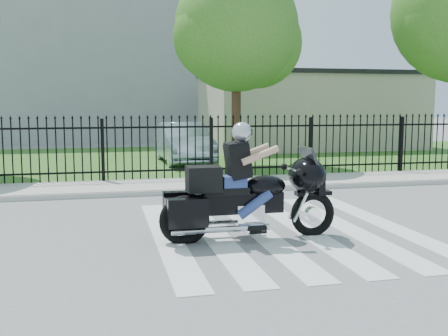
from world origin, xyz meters
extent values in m
plane|color=slate|center=(0.00, 0.00, 0.00)|extent=(120.00, 120.00, 0.00)
cube|color=#ADAAA3|center=(0.00, 5.00, 0.06)|extent=(40.00, 2.00, 0.12)
cube|color=#ADAAA3|center=(0.00, 4.00, 0.06)|extent=(40.00, 0.12, 0.12)
cube|color=#2A5B1F|center=(0.00, 12.00, 0.01)|extent=(40.00, 12.00, 0.02)
cube|color=black|center=(0.00, 6.00, 0.35)|extent=(26.00, 0.04, 0.05)
cube|color=black|center=(0.00, 6.00, 1.55)|extent=(26.00, 0.04, 0.05)
cylinder|color=#382316|center=(1.50, 9.00, 2.08)|extent=(0.32, 0.32, 4.16)
sphere|color=#316E1F|center=(1.50, 9.00, 4.68)|extent=(4.20, 4.20, 4.20)
cube|color=#BAB09B|center=(7.00, 16.00, 1.75)|extent=(10.00, 6.00, 3.50)
cube|color=black|center=(7.00, 16.00, 3.60)|extent=(10.20, 6.20, 0.20)
cube|color=#93979B|center=(-3.00, 26.00, 6.00)|extent=(15.00, 10.00, 12.00)
torus|color=black|center=(0.40, -0.42, 0.37)|extent=(0.77, 0.15, 0.77)
torus|color=black|center=(-1.77, -0.41, 0.37)|extent=(0.81, 0.17, 0.81)
cube|color=black|center=(-0.88, -0.42, 0.61)|extent=(1.45, 0.28, 0.33)
ellipsoid|color=black|center=(-0.44, -0.42, 0.87)|extent=(0.69, 0.45, 0.37)
cube|color=black|center=(-1.10, -0.42, 0.82)|extent=(0.72, 0.36, 0.11)
cube|color=silver|center=(-0.71, -0.42, 0.42)|extent=(0.45, 0.34, 0.33)
ellipsoid|color=black|center=(0.29, -0.42, 1.02)|extent=(0.60, 0.80, 0.60)
cube|color=black|center=(-1.46, -0.41, 1.02)|extent=(0.54, 0.43, 0.40)
cube|color=navy|center=(-0.97, -0.42, 0.96)|extent=(0.38, 0.34, 0.20)
sphere|color=#B9BBC1|center=(-0.84, -0.42, 1.76)|extent=(0.32, 0.32, 0.32)
imported|color=#A6B8D0|center=(-0.10, 10.56, 0.76)|extent=(1.72, 4.53, 1.48)
camera|label=1|loc=(-3.01, -8.47, 2.22)|focal=42.00mm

